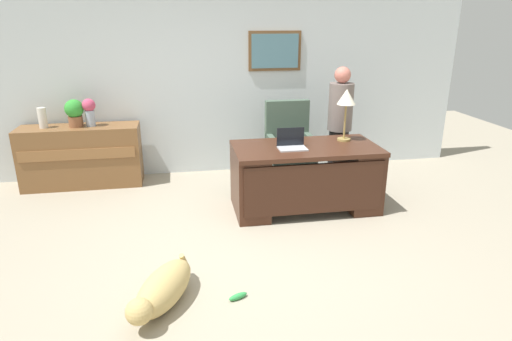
{
  "coord_description": "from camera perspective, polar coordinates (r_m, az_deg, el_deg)",
  "views": [
    {
      "loc": [
        -0.69,
        -3.77,
        2.19
      ],
      "look_at": [
        0.03,
        0.3,
        0.75
      ],
      "focal_mm": 31.08,
      "sensor_mm": 36.0,
      "label": 1
    }
  ],
  "objects": [
    {
      "name": "desk_lamp",
      "position": [
        5.38,
        11.55,
        8.86
      ],
      "size": [
        0.22,
        0.22,
        0.62
      ],
      "color": "#9E8447",
      "rests_on": "desk"
    },
    {
      "name": "dog_toy_bone",
      "position": [
        3.77,
        -2.34,
        -15.88
      ],
      "size": [
        0.17,
        0.11,
        0.05
      ],
      "primitive_type": "ellipsoid",
      "rotation": [
        0.0,
        0.0,
        3.54
      ],
      "color": "green",
      "rests_on": "ground_plane"
    },
    {
      "name": "desk",
      "position": [
        5.25,
        6.39,
        -0.68
      ],
      "size": [
        1.68,
        0.87,
        0.77
      ],
      "color": "#422316",
      "rests_on": "ground_plane"
    },
    {
      "name": "armchair",
      "position": [
        6.06,
        4.29,
        2.92
      ],
      "size": [
        0.6,
        0.59,
        1.12
      ],
      "color": "#475B4C",
      "rests_on": "ground_plane"
    },
    {
      "name": "potted_plant",
      "position": [
        6.28,
        -22.32,
        7.0
      ],
      "size": [
        0.24,
        0.24,
        0.36
      ],
      "color": "brown",
      "rests_on": "credenza"
    },
    {
      "name": "person_standing",
      "position": [
        6.02,
        10.69,
        5.66
      ],
      "size": [
        0.32,
        0.32,
        1.59
      ],
      "color": "#262323",
      "rests_on": "ground_plane"
    },
    {
      "name": "vase_empty",
      "position": [
        6.39,
        -25.79,
        6.12
      ],
      "size": [
        0.11,
        0.11,
        0.27
      ],
      "primitive_type": "cylinder",
      "color": "silver",
      "rests_on": "credenza"
    },
    {
      "name": "vase_with_flowers",
      "position": [
        6.24,
        -20.66,
        7.28
      ],
      "size": [
        0.17,
        0.17,
        0.36
      ],
      "color": "#A0B0C8",
      "rests_on": "credenza"
    },
    {
      "name": "laptop",
      "position": [
        5.06,
        4.6,
        3.51
      ],
      "size": [
        0.32,
        0.22,
        0.22
      ],
      "color": "#B2B5BA",
      "rests_on": "desk"
    },
    {
      "name": "dog_lying",
      "position": [
        3.69,
        -12.0,
        -14.78
      ],
      "size": [
        0.61,
        0.84,
        0.3
      ],
      "color": "tan",
      "rests_on": "ground_plane"
    },
    {
      "name": "ground_plane",
      "position": [
        4.42,
        0.28,
        -10.53
      ],
      "size": [
        12.0,
        12.0,
        0.0
      ],
      "primitive_type": "plane",
      "color": "#9E937F"
    },
    {
      "name": "credenza",
      "position": [
        6.42,
        -21.5,
        1.73
      ],
      "size": [
        1.55,
        0.5,
        0.82
      ],
      "color": "brown",
      "rests_on": "ground_plane"
    },
    {
      "name": "back_wall",
      "position": [
        6.46,
        -3.86,
        11.71
      ],
      "size": [
        7.0,
        0.16,
        2.7
      ],
      "color": "silver",
      "rests_on": "ground_plane"
    }
  ]
}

